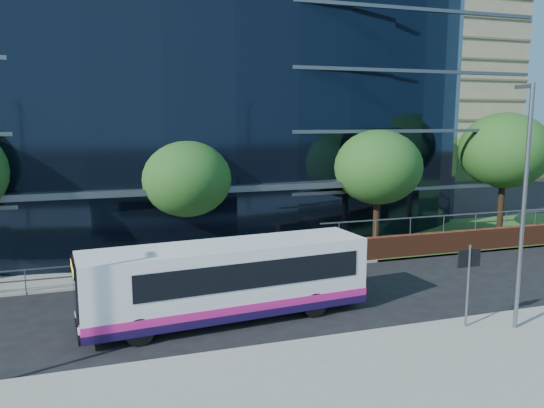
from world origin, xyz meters
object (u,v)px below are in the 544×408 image
object	(u,v)px
tree_far_c	(378,167)
streetlight_east	(524,200)
tree_dist_e	(375,141)
tree_far_b	(187,179)
tree_dist_f	(476,141)
city_bus	(230,280)
tree_far_d	(505,151)
street_sign	(469,269)

from	to	relation	value
tree_far_c	streetlight_east	xyz separation A→B (m)	(-1.00, -11.17, -0.10)
tree_dist_e	tree_far_b	bearing A→B (deg)	-131.52
tree_dist_f	tree_dist_e	bearing A→B (deg)	-172.87
tree_far_c	tree_far_b	bearing A→B (deg)	177.14
streetlight_east	city_bus	bearing A→B (deg)	155.02
streetlight_east	tree_far_c	bearing A→B (deg)	84.89
tree_dist_e	city_bus	bearing A→B (deg)	-125.07
tree_far_c	tree_dist_f	world-z (taller)	tree_far_c
tree_dist_f	tree_far_d	bearing A→B (deg)	-126.87
tree_far_b	tree_dist_e	size ratio (longest dim) A/B	0.93
tree_far_c	tree_far_d	distance (m)	9.08
tree_far_c	tree_far_d	bearing A→B (deg)	6.34
tree_far_b	tree_far_c	xyz separation A→B (m)	(10.00, -0.50, 0.33)
tree_far_d	tree_dist_e	bearing A→B (deg)	75.07
tree_dist_f	street_sign	bearing A→B (deg)	-129.16
tree_far_d	streetlight_east	distance (m)	15.77
street_sign	tree_far_d	xyz separation A→B (m)	(11.50, 11.59, 3.04)
street_sign	tree_far_d	distance (m)	16.61
tree_dist_e	tree_dist_f	size ratio (longest dim) A/B	1.08
tree_dist_e	tree_dist_f	world-z (taller)	tree_dist_e
street_sign	tree_dist_f	xyz separation A→B (m)	(35.50, 43.59, 2.06)
tree_far_d	tree_dist_e	distance (m)	31.06
tree_dist_e	streetlight_east	distance (m)	45.85
tree_far_b	tree_far_c	distance (m)	10.02
tree_dist_f	city_bus	bearing A→B (deg)	-136.83
tree_far_c	tree_dist_e	distance (m)	35.36
tree_dist_f	city_bus	distance (m)	58.68
tree_dist_e	streetlight_east	size ratio (longest dim) A/B	0.81
tree_far_c	tree_far_d	world-z (taller)	tree_far_d
tree_far_b	tree_far_d	distance (m)	19.03
streetlight_east	tree_far_b	bearing A→B (deg)	127.63
tree_far_b	streetlight_east	world-z (taller)	streetlight_east
tree_dist_f	streetlight_east	size ratio (longest dim) A/B	0.76
tree_far_c	tree_dist_f	xyz separation A→B (m)	(33.00, 33.00, -0.33)
city_bus	tree_far_d	bearing A→B (deg)	18.24
tree_far_b	tree_far_d	xyz separation A→B (m)	(19.00, 0.50, 0.98)
tree_far_b	city_bus	size ratio (longest dim) A/B	0.59
streetlight_east	tree_dist_e	bearing A→B (deg)	66.89
streetlight_east	city_bus	size ratio (longest dim) A/B	0.78
tree_far_d	city_bus	distance (m)	20.76
tree_far_b	city_bus	bearing A→B (deg)	-88.12
tree_far_b	tree_far_d	size ratio (longest dim) A/B	0.81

